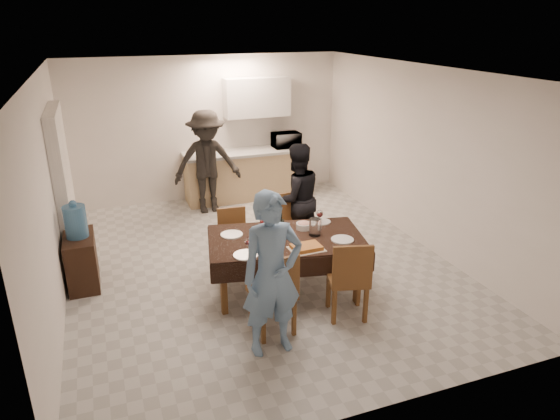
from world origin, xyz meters
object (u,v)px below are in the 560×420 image
(wine_bottle, at_px, (281,225))
(water_pitcher, at_px, (315,227))
(water_jug, at_px, (76,222))
(person_far, at_px, (296,199))
(dining_table, at_px, (286,240))
(person_kitchen, at_px, (207,162))
(console, at_px, (82,261))
(person_near, at_px, (272,275))
(microwave, at_px, (286,140))
(savoury_tart, at_px, (306,247))

(wine_bottle, xyz_separation_m, water_pitcher, (0.40, -0.10, -0.05))
(water_jug, distance_m, person_far, 2.92)
(dining_table, height_order, person_kitchen, person_kitchen)
(water_jug, relative_size, wine_bottle, 1.32)
(console, distance_m, wine_bottle, 2.58)
(console, distance_m, person_kitchen, 2.95)
(dining_table, relative_size, person_near, 1.18)
(microwave, height_order, person_near, person_near)
(person_near, xyz_separation_m, person_far, (1.10, 2.10, -0.05))
(dining_table, xyz_separation_m, microwave, (1.33, 3.50, 0.36))
(wine_bottle, height_order, water_pitcher, wine_bottle)
(microwave, distance_m, person_far, 2.58)
(console, bearing_deg, microwave, 33.63)
(water_jug, bearing_deg, console, 0.00)
(wine_bottle, xyz_separation_m, person_kitchen, (-0.24, 3.00, 0.02))
(console, relative_size, wine_bottle, 2.36)
(water_jug, xyz_separation_m, wine_bottle, (2.32, -0.99, 0.01))
(wine_bottle, height_order, savoury_tart, wine_bottle)
(person_far, xyz_separation_m, person_kitchen, (-0.84, 2.00, 0.09))
(wine_bottle, bearing_deg, microwave, 68.17)
(water_pitcher, xyz_separation_m, microwave, (0.98, 3.55, 0.22))
(wine_bottle, height_order, microwave, microwave)
(water_jug, height_order, person_kitchen, person_kitchen)
(person_near, bearing_deg, water_jug, 128.76)
(dining_table, xyz_separation_m, savoury_tart, (0.10, -0.38, 0.06))
(water_pitcher, distance_m, person_near, 1.35)
(microwave, height_order, person_kitchen, person_kitchen)
(dining_table, distance_m, person_kitchen, 3.07)
(water_jug, xyz_separation_m, microwave, (3.70, 2.46, 0.18))
(microwave, bearing_deg, savoury_tart, 72.39)
(water_jug, distance_m, wine_bottle, 2.52)
(water_jug, xyz_separation_m, person_kitchen, (2.08, 2.01, 0.02))
(console, xyz_separation_m, microwave, (3.70, 2.46, 0.72))
(wine_bottle, bearing_deg, person_kitchen, 94.57)
(dining_table, distance_m, wine_bottle, 0.20)
(microwave, distance_m, person_kitchen, 1.69)
(microwave, bearing_deg, console, 33.63)
(dining_table, distance_m, savoury_tart, 0.40)
(dining_table, bearing_deg, water_jug, 167.57)
(person_far, distance_m, person_kitchen, 2.17)
(savoury_tart, distance_m, person_far, 1.50)
(water_jug, distance_m, microwave, 4.45)
(microwave, height_order, person_far, person_far)
(person_near, bearing_deg, savoury_tart, 43.53)
(microwave, xyz_separation_m, person_near, (-1.88, -4.55, -0.20))
(savoury_tart, bearing_deg, water_pitcher, 52.85)
(savoury_tart, distance_m, person_near, 0.94)
(console, bearing_deg, savoury_tart, -29.83)
(savoury_tart, relative_size, microwave, 0.76)
(water_pitcher, height_order, person_near, person_near)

